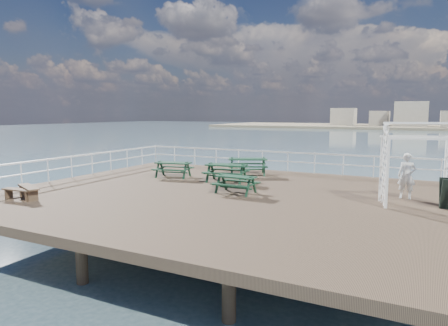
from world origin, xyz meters
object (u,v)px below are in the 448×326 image
(flat_bench_near, at_px, (18,192))
(flat_bench_far, at_px, (28,189))
(trellis_arbor, at_px, (417,169))
(picnic_table_b, at_px, (173,166))
(picnic_table_c, at_px, (236,181))
(picnic_table_d, at_px, (226,169))
(person, at_px, (407,176))
(picnic_table_a, at_px, (248,163))

(flat_bench_near, distance_m, flat_bench_far, 0.35)
(flat_bench_near, height_order, trellis_arbor, trellis_arbor)
(picnic_table_b, xyz_separation_m, picnic_table_c, (4.49, -2.21, -0.04))
(flat_bench_near, distance_m, trellis_arbor, 14.26)
(picnic_table_d, distance_m, flat_bench_far, 8.30)
(picnic_table_c, distance_m, trellis_arbor, 6.56)
(picnic_table_b, distance_m, flat_bench_far, 6.92)
(trellis_arbor, height_order, person, trellis_arbor)
(picnic_table_c, relative_size, flat_bench_near, 1.17)
(flat_bench_far, bearing_deg, person, 50.31)
(picnic_table_a, bearing_deg, picnic_table_b, -166.23)
(flat_bench_far, bearing_deg, picnic_table_c, 57.54)
(picnic_table_a, height_order, picnic_table_b, picnic_table_a)
(picnic_table_c, bearing_deg, flat_bench_far, -144.08)
(picnic_table_b, relative_size, picnic_table_d, 0.95)
(picnic_table_b, bearing_deg, trellis_arbor, -18.83)
(trellis_arbor, bearing_deg, picnic_table_a, 139.54)
(picnic_table_a, bearing_deg, trellis_arbor, -51.05)
(flat_bench_far, bearing_deg, picnic_table_a, 84.49)
(picnic_table_b, relative_size, flat_bench_near, 1.41)
(picnic_table_c, xyz_separation_m, trellis_arbor, (6.47, 0.81, 0.78))
(picnic_table_a, bearing_deg, person, -44.63)
(picnic_table_a, distance_m, trellis_arbor, 8.86)
(picnic_table_d, bearing_deg, flat_bench_far, -135.44)
(picnic_table_b, height_order, person, person)
(person, bearing_deg, flat_bench_far, -153.61)
(picnic_table_a, xyz_separation_m, picnic_table_d, (-0.02, -2.43, -0.02))
(picnic_table_b, height_order, picnic_table_d, picnic_table_d)
(trellis_arbor, bearing_deg, picnic_table_b, 157.96)
(trellis_arbor, bearing_deg, person, 91.94)
(picnic_table_b, height_order, flat_bench_far, picnic_table_b)
(picnic_table_a, height_order, flat_bench_far, picnic_table_a)
(picnic_table_b, bearing_deg, flat_bench_far, -118.55)
(flat_bench_near, bearing_deg, flat_bench_far, 66.66)
(flat_bench_near, bearing_deg, picnic_table_c, 32.48)
(picnic_table_d, distance_m, person, 7.64)
(picnic_table_a, relative_size, picnic_table_b, 1.24)
(picnic_table_a, bearing_deg, flat_bench_far, -144.34)
(picnic_table_c, height_order, flat_bench_far, picnic_table_c)
(picnic_table_c, xyz_separation_m, person, (6.12, 1.98, 0.35))
(picnic_table_c, xyz_separation_m, flat_bench_far, (-6.51, -4.40, -0.16))
(picnic_table_b, distance_m, trellis_arbor, 11.07)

